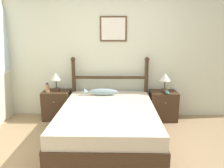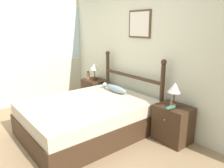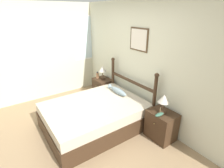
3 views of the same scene
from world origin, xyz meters
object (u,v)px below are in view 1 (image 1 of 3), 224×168
table_lamp_right (165,78)px  fish_pillow (102,92)px  bottle (47,88)px  bed (108,124)px  model_boat (167,92)px  table_lamp_left (56,78)px  nightstand_right (163,106)px  nightstand_left (57,105)px

table_lamp_right → fish_pillow: (-1.21, -0.13, -0.24)m
bottle → bed: bearing=-33.3°
bed → model_boat: (1.09, 0.73, 0.33)m
model_boat → fish_pillow: (-1.24, -0.03, 0.00)m
bed → model_boat: bearing=33.9°
table_lamp_left → bed: bearing=-39.4°
nightstand_right → table_lamp_left: bearing=-180.0°
nightstand_left → bottle: bearing=-154.1°
nightstand_left → table_lamp_left: size_ratio=1.52×
bed → table_lamp_left: size_ratio=5.41×
nightstand_left → nightstand_right: (2.12, 0.00, 0.00)m
fish_pillow → table_lamp_left: bearing=170.2°
table_lamp_right → nightstand_left: bearing=179.3°
nightstand_left → table_lamp_left: bearing=-2.9°
bed → table_lamp_right: size_ratio=5.41×
nightstand_right → bottle: bearing=-178.2°
nightstand_left → fish_pillow: 0.98m
bed → fish_pillow: fish_pillow is taller
table_lamp_right → fish_pillow: size_ratio=0.59×
bed → nightstand_right: 1.37m
nightstand_left → model_boat: size_ratio=2.60×
bed → table_lamp_right: table_lamp_right is taller
table_lamp_left → model_boat: table_lamp_left is taller
nightstand_left → nightstand_right: size_ratio=1.00×
table_lamp_left → bottle: 0.25m
table_lamp_right → bottle: (-2.27, -0.04, -0.18)m
table_lamp_right → model_boat: bearing=-75.5°
table_lamp_left → model_boat: 2.15m
bottle → table_lamp_left: bearing=23.8°
nightstand_right → model_boat: bearing=-77.2°
bed → table_lamp_left: table_lamp_left is taller
fish_pillow → table_lamp_right: bearing=6.1°
bottle → fish_pillow: bearing=-4.6°
table_lamp_left → nightstand_left: bearing=177.1°
nightstand_right → table_lamp_right: bearing=-83.9°
bottle → model_boat: 2.29m
table_lamp_right → model_boat: 0.27m
nightstand_left → fish_pillow: (0.91, -0.16, 0.32)m
bottle → model_boat: (2.29, -0.06, -0.06)m
nightstand_left → fish_pillow: bearing=-9.7°
nightstand_left → nightstand_right: 2.12m
bed → table_lamp_left: bearing=140.6°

